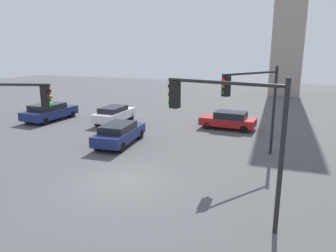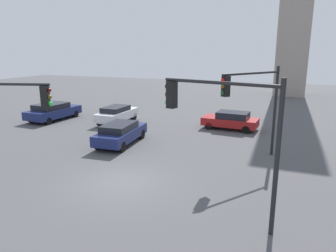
{
  "view_description": "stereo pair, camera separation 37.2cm",
  "coord_description": "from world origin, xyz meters",
  "px_view_note": "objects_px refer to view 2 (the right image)",
  "views": [
    {
      "loc": [
        6.6,
        -11.91,
        5.97
      ],
      "look_at": [
        0.87,
        3.73,
        1.91
      ],
      "focal_mm": 33.67,
      "sensor_mm": 36.0,
      "label": 1
    },
    {
      "loc": [
        6.95,
        -11.77,
        5.97
      ],
      "look_at": [
        0.87,
        3.73,
        1.91
      ],
      "focal_mm": 33.67,
      "sensor_mm": 36.0,
      "label": 2
    }
  ],
  "objects_px": {
    "car_2": "(231,120)",
    "car_4": "(117,114)",
    "car_3": "(121,133)",
    "traffic_light_1": "(252,95)",
    "traffic_light_2": "(220,117)",
    "car_0": "(53,111)",
    "traffic_light_0": "(12,108)"
  },
  "relations": [
    {
      "from": "car_4",
      "to": "car_3",
      "type": "bearing_deg",
      "value": -146.59
    },
    {
      "from": "traffic_light_1",
      "to": "car_4",
      "type": "bearing_deg",
      "value": -80.66
    },
    {
      "from": "traffic_light_0",
      "to": "traffic_light_2",
      "type": "relative_size",
      "value": 0.93
    },
    {
      "from": "traffic_light_0",
      "to": "car_2",
      "type": "bearing_deg",
      "value": 43.13
    },
    {
      "from": "traffic_light_0",
      "to": "traffic_light_2",
      "type": "bearing_deg",
      "value": -17.28
    },
    {
      "from": "car_0",
      "to": "car_2",
      "type": "relative_size",
      "value": 1.16
    },
    {
      "from": "car_0",
      "to": "car_3",
      "type": "relative_size",
      "value": 1.07
    },
    {
      "from": "traffic_light_1",
      "to": "car_3",
      "type": "xyz_separation_m",
      "value": [
        -8.11,
        0.26,
        -2.88
      ]
    },
    {
      "from": "traffic_light_0",
      "to": "car_2",
      "type": "xyz_separation_m",
      "value": [
        7.72,
        13.05,
        -2.67
      ]
    },
    {
      "from": "car_2",
      "to": "car_3",
      "type": "relative_size",
      "value": 0.92
    },
    {
      "from": "traffic_light_2",
      "to": "car_0",
      "type": "relative_size",
      "value": 1.05
    },
    {
      "from": "traffic_light_0",
      "to": "car_0",
      "type": "bearing_deg",
      "value": 107.79
    },
    {
      "from": "traffic_light_1",
      "to": "traffic_light_0",
      "type": "bearing_deg",
      "value": -22.96
    },
    {
      "from": "car_2",
      "to": "traffic_light_2",
      "type": "bearing_deg",
      "value": 102.15
    },
    {
      "from": "car_3",
      "to": "car_4",
      "type": "bearing_deg",
      "value": 29.03
    },
    {
      "from": "traffic_light_0",
      "to": "car_2",
      "type": "distance_m",
      "value": 15.39
    },
    {
      "from": "traffic_light_1",
      "to": "car_2",
      "type": "distance_m",
      "value": 7.72
    },
    {
      "from": "traffic_light_2",
      "to": "car_2",
      "type": "bearing_deg",
      "value": -68.41
    },
    {
      "from": "car_3",
      "to": "car_4",
      "type": "distance_m",
      "value": 6.15
    },
    {
      "from": "traffic_light_0",
      "to": "car_2",
      "type": "height_order",
      "value": "traffic_light_0"
    },
    {
      "from": "car_3",
      "to": "traffic_light_1",
      "type": "bearing_deg",
      "value": -95.34
    },
    {
      "from": "traffic_light_1",
      "to": "car_3",
      "type": "bearing_deg",
      "value": -57.0
    },
    {
      "from": "car_0",
      "to": "car_2",
      "type": "height_order",
      "value": "car_0"
    },
    {
      "from": "car_2",
      "to": "car_4",
      "type": "distance_m",
      "value": 9.29
    },
    {
      "from": "car_0",
      "to": "car_4",
      "type": "height_order",
      "value": "car_0"
    },
    {
      "from": "traffic_light_1",
      "to": "car_0",
      "type": "height_order",
      "value": "traffic_light_1"
    },
    {
      "from": "car_3",
      "to": "car_4",
      "type": "xyz_separation_m",
      "value": [
        -3.31,
        5.19,
        0.02
      ]
    },
    {
      "from": "traffic_light_1",
      "to": "car_4",
      "type": "height_order",
      "value": "traffic_light_1"
    },
    {
      "from": "traffic_light_2",
      "to": "car_3",
      "type": "height_order",
      "value": "traffic_light_2"
    },
    {
      "from": "car_0",
      "to": "car_2",
      "type": "xyz_separation_m",
      "value": [
        14.99,
        2.29,
        -0.06
      ]
    },
    {
      "from": "traffic_light_0",
      "to": "traffic_light_2",
      "type": "height_order",
      "value": "traffic_light_2"
    },
    {
      "from": "car_2",
      "to": "car_3",
      "type": "height_order",
      "value": "car_3"
    }
  ]
}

